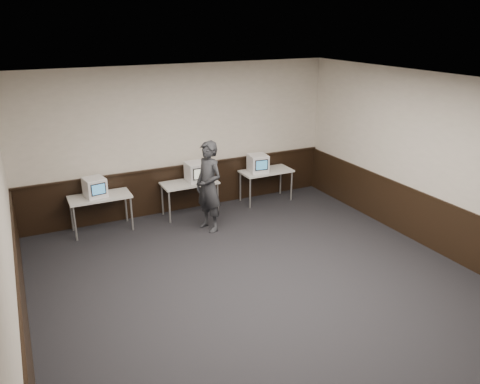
# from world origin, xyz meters

# --- Properties ---
(floor) EXTENTS (8.00, 8.00, 0.00)m
(floor) POSITION_xyz_m (0.00, 0.00, 0.00)
(floor) COLOR black
(floor) RESTS_ON ground
(ceiling) EXTENTS (8.00, 8.00, 0.00)m
(ceiling) POSITION_xyz_m (0.00, 0.00, 3.20)
(ceiling) COLOR white
(ceiling) RESTS_ON back_wall
(back_wall) EXTENTS (7.00, 0.00, 7.00)m
(back_wall) POSITION_xyz_m (0.00, 4.00, 1.60)
(back_wall) COLOR beige
(back_wall) RESTS_ON ground
(left_wall) EXTENTS (0.00, 8.00, 8.00)m
(left_wall) POSITION_xyz_m (-3.50, 0.00, 1.60)
(left_wall) COLOR beige
(left_wall) RESTS_ON ground
(right_wall) EXTENTS (0.00, 8.00, 8.00)m
(right_wall) POSITION_xyz_m (3.50, 0.00, 1.60)
(right_wall) COLOR beige
(right_wall) RESTS_ON ground
(wainscot_back) EXTENTS (6.98, 0.04, 1.00)m
(wainscot_back) POSITION_xyz_m (0.00, 3.98, 0.50)
(wainscot_back) COLOR black
(wainscot_back) RESTS_ON back_wall
(wainscot_left) EXTENTS (0.04, 7.98, 1.00)m
(wainscot_left) POSITION_xyz_m (-3.48, 0.00, 0.50)
(wainscot_left) COLOR black
(wainscot_left) RESTS_ON left_wall
(wainscot_right) EXTENTS (0.04, 7.98, 1.00)m
(wainscot_right) POSITION_xyz_m (3.48, 0.00, 0.50)
(wainscot_right) COLOR black
(wainscot_right) RESTS_ON right_wall
(wainscot_rail) EXTENTS (6.98, 0.06, 0.04)m
(wainscot_rail) POSITION_xyz_m (0.00, 3.96, 1.02)
(wainscot_rail) COLOR black
(wainscot_rail) RESTS_ON wainscot_back
(desk_left) EXTENTS (1.20, 0.60, 0.75)m
(desk_left) POSITION_xyz_m (-1.90, 3.60, 0.68)
(desk_left) COLOR silver
(desk_left) RESTS_ON ground
(desk_center) EXTENTS (1.20, 0.60, 0.75)m
(desk_center) POSITION_xyz_m (0.00, 3.60, 0.68)
(desk_center) COLOR silver
(desk_center) RESTS_ON ground
(desk_right) EXTENTS (1.20, 0.60, 0.75)m
(desk_right) POSITION_xyz_m (1.90, 3.60, 0.68)
(desk_right) COLOR silver
(desk_right) RESTS_ON ground
(emac_left) EXTENTS (0.46, 0.47, 0.39)m
(emac_left) POSITION_xyz_m (-1.97, 3.59, 0.95)
(emac_left) COLOR white
(emac_left) RESTS_ON desk_left
(emac_center) EXTENTS (0.42, 0.46, 0.42)m
(emac_center) POSITION_xyz_m (0.17, 3.60, 0.96)
(emac_center) COLOR white
(emac_center) RESTS_ON desk_center
(emac_right) EXTENTS (0.45, 0.48, 0.41)m
(emac_right) POSITION_xyz_m (1.67, 3.58, 0.95)
(emac_right) COLOR white
(emac_right) RESTS_ON desk_right
(person) EXTENTS (0.62, 0.77, 1.85)m
(person) POSITION_xyz_m (0.08, 2.70, 0.92)
(person) COLOR #28292E
(person) RESTS_ON ground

